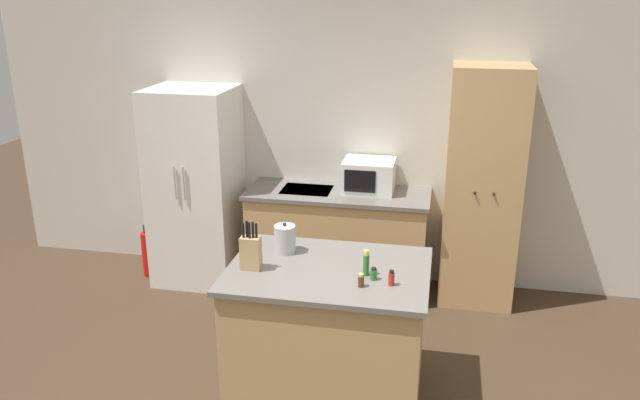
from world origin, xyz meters
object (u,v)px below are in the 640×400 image
(pantry_cabinet, at_px, (482,188))
(spice_bottle_tall_dark, at_px, (366,264))
(refrigerator, at_px, (196,187))
(fire_extinguisher, at_px, (148,253))
(spice_bottle_amber_oil, at_px, (374,274))
(spice_bottle_green_herb, at_px, (361,281))
(spice_bottle_short_red, at_px, (391,278))
(kettle, at_px, (285,239))
(microwave, at_px, (369,175))
(knife_block, at_px, (251,252))

(pantry_cabinet, relative_size, spice_bottle_tall_dark, 12.30)
(refrigerator, bearing_deg, fire_extinguisher, -170.70)
(spice_bottle_amber_oil, bearing_deg, spice_bottle_green_herb, -119.41)
(spice_bottle_tall_dark, height_order, spice_bottle_short_red, spice_bottle_tall_dark)
(spice_bottle_tall_dark, height_order, spice_bottle_green_herb, spice_bottle_tall_dark)
(pantry_cabinet, xyz_separation_m, spice_bottle_tall_dark, (-0.77, -1.68, -0.01))
(pantry_cabinet, xyz_separation_m, kettle, (-1.36, -1.43, 0.01))
(refrigerator, distance_m, fire_extinguisher, 0.84)
(microwave, distance_m, fire_extinguisher, 2.25)
(spice_bottle_short_red, height_order, spice_bottle_green_herb, spice_bottle_short_red)
(spice_bottle_amber_oil, distance_m, spice_bottle_green_herb, 0.13)
(refrigerator, distance_m, pantry_cabinet, 2.55)
(knife_block, bearing_deg, spice_bottle_tall_dark, 4.14)
(pantry_cabinet, distance_m, kettle, 1.97)
(knife_block, bearing_deg, spice_bottle_green_herb, -8.75)
(spice_bottle_short_red, bearing_deg, knife_block, 176.39)
(spice_bottle_short_red, xyz_separation_m, kettle, (-0.75, 0.36, 0.05))
(spice_bottle_short_red, height_order, fire_extinguisher, spice_bottle_short_red)
(microwave, relative_size, kettle, 2.10)
(spice_bottle_green_herb, height_order, fire_extinguisher, spice_bottle_green_herb)
(pantry_cabinet, xyz_separation_m, spice_bottle_green_herb, (-0.78, -1.84, -0.05))
(spice_bottle_short_red, xyz_separation_m, fire_extinguisher, (-2.44, 1.63, -0.76))
(microwave, distance_m, spice_bottle_short_red, 1.88)
(spice_bottle_short_red, bearing_deg, pantry_cabinet, 71.30)
(microwave, height_order, spice_bottle_green_herb, microwave)
(knife_block, xyz_separation_m, fire_extinguisher, (-1.55, 1.57, -0.83))
(spice_bottle_short_red, height_order, kettle, kettle)
(refrigerator, bearing_deg, pantry_cabinet, 1.73)
(refrigerator, relative_size, spice_bottle_short_red, 18.46)
(microwave, bearing_deg, refrigerator, -175.36)
(spice_bottle_short_red, xyz_separation_m, spice_bottle_amber_oil, (-0.11, 0.06, -0.01))
(pantry_cabinet, relative_size, knife_block, 6.35)
(spice_bottle_short_red, bearing_deg, refrigerator, 138.60)
(pantry_cabinet, bearing_deg, spice_bottle_amber_oil, -112.55)
(kettle, bearing_deg, microwave, 75.53)
(microwave, height_order, spice_bottle_amber_oil, microwave)
(spice_bottle_tall_dark, relative_size, spice_bottle_green_herb, 1.98)
(spice_bottle_tall_dark, relative_size, spice_bottle_amber_oil, 2.08)
(refrigerator, distance_m, microwave, 1.59)
(fire_extinguisher, bearing_deg, refrigerator, 9.30)
(knife_block, relative_size, kettle, 1.52)
(microwave, xyz_separation_m, spice_bottle_tall_dark, (0.20, -1.73, -0.05))
(knife_block, height_order, kettle, knife_block)
(refrigerator, bearing_deg, spice_bottle_green_herb, -45.01)
(spice_bottle_amber_oil, relative_size, kettle, 0.38)
(refrigerator, relative_size, microwave, 4.04)
(pantry_cabinet, bearing_deg, fire_extinguisher, -177.02)
(spice_bottle_short_red, distance_m, spice_bottle_amber_oil, 0.13)
(knife_block, bearing_deg, spice_bottle_amber_oil, -0.01)
(spice_bottle_amber_oil, bearing_deg, spice_bottle_short_red, -26.31)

